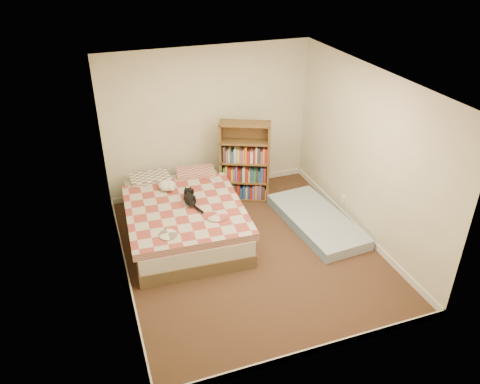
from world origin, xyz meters
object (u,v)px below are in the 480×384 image
object	(u,v)px
bed	(183,216)
white_dog	(168,185)
black_cat	(189,198)
bookshelf	(244,170)
floor_mattress	(316,221)

from	to	relation	value
bed	white_dog	bearing A→B (deg)	110.16
black_cat	bed	bearing A→B (deg)	156.85
bed	bookshelf	bearing A→B (deg)	32.00
bookshelf	black_cat	bearing A→B (deg)	-122.74
black_cat	bookshelf	bearing A→B (deg)	41.69
black_cat	white_dog	size ratio (longest dim) A/B	1.77
bookshelf	white_dog	distance (m)	1.38
bed	bookshelf	xyz separation A→B (m)	(1.22, 0.68, 0.24)
floor_mattress	white_dog	bearing A→B (deg)	151.74
bookshelf	white_dog	bearing A→B (deg)	-144.96
bed	black_cat	size ratio (longest dim) A/B	3.64
floor_mattress	white_dog	size ratio (longest dim) A/B	4.97
floor_mattress	white_dog	xyz separation A→B (m)	(-2.13, 0.93, 0.53)
floor_mattress	bookshelf	bearing A→B (deg)	118.22
bookshelf	white_dog	world-z (taller)	bookshelf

